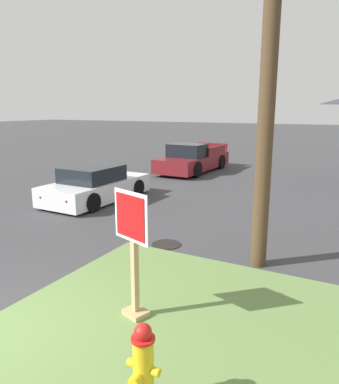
{
  "coord_description": "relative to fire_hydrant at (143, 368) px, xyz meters",
  "views": [
    {
      "loc": [
        4.62,
        -2.71,
        3.18
      ],
      "look_at": [
        1.05,
        3.87,
        1.49
      ],
      "focal_mm": 34.53,
      "sensor_mm": 36.0,
      "label": 1
    }
  ],
  "objects": [
    {
      "name": "parked_sedan_white",
      "position": [
        -6.5,
        7.11,
        -0.0
      ],
      "size": [
        2.0,
        4.14,
        1.25
      ],
      "color": "silver",
      "rests_on": "ground"
    },
    {
      "name": "pickup_truck_maroon",
      "position": [
        -6.14,
        14.38,
        0.07
      ],
      "size": [
        2.18,
        5.11,
        1.48
      ],
      "color": "maroon",
      "rests_on": "ground"
    },
    {
      "name": "fire_hydrant",
      "position": [
        0.0,
        0.0,
        0.0
      ],
      "size": [
        0.38,
        0.34,
        0.97
      ],
      "color": "black",
      "rests_on": "grass_corner_patch"
    },
    {
      "name": "grass_corner_patch",
      "position": [
        -0.48,
        1.64,
        -0.5
      ],
      "size": [
        5.03,
        4.74,
        0.08
      ],
      "primitive_type": "cube",
      "color": "#668447",
      "rests_on": "ground"
    },
    {
      "name": "manhole_cover",
      "position": [
        -2.21,
        4.49,
        -0.53
      ],
      "size": [
        0.7,
        0.7,
        0.02
      ],
      "primitive_type": "cylinder",
      "color": "black",
      "rests_on": "ground"
    },
    {
      "name": "stop_sign",
      "position": [
        -1.07,
        1.43,
        0.49
      ],
      "size": [
        0.71,
        0.38,
        1.96
      ],
      "color": "tan",
      "rests_on": "grass_corner_patch"
    }
  ]
}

